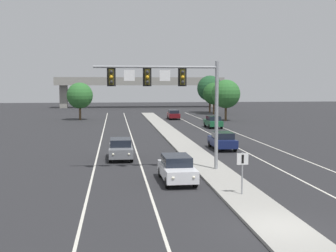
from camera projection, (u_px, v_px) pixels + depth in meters
ground_plane at (280, 229)px, 17.90m from camera, size 260.00×260.00×0.00m
median_island at (197, 156)px, 35.69m from camera, size 2.40×110.00×0.15m
lane_stripe_oncoming_center at (135, 146)px, 42.05m from camera, size 0.14×100.00×0.01m
lane_stripe_receding_center at (232, 145)px, 43.17m from camera, size 0.14×100.00×0.01m
edge_stripe_left at (99, 147)px, 41.66m from camera, size 0.14×100.00×0.01m
edge_stripe_right at (264, 144)px, 43.56m from camera, size 0.14×100.00×0.01m
overhead_signal_mast at (173, 89)px, 29.18m from camera, size 8.22×0.44×7.20m
median_sign_post at (242, 167)px, 22.92m from camera, size 0.60×0.10×2.20m
car_oncoming_white at (177, 168)px, 26.59m from camera, size 1.90×4.50×1.58m
car_oncoming_grey at (121, 149)px, 34.83m from camera, size 1.82×4.47×1.58m
car_receding_navy at (222, 140)px, 39.98m from camera, size 1.85×4.48×1.58m
car_receding_green at (213, 122)px, 60.10m from camera, size 1.82×4.47×1.58m
car_receding_darkred at (174, 114)px, 74.83m from camera, size 1.90×4.50×1.58m
overpass_bridge at (140, 85)px, 113.36m from camera, size 42.40×6.40×7.65m
tree_far_right_c at (210, 88)px, 91.97m from camera, size 5.32×5.32×7.70m
tree_far_left_c at (80, 96)px, 72.86m from camera, size 4.26×4.26×6.17m
tree_far_right_a at (214, 94)px, 86.92m from camera, size 4.31×4.31×6.24m
tree_far_right_b at (226, 94)px, 71.29m from camera, size 4.58×4.58×6.63m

